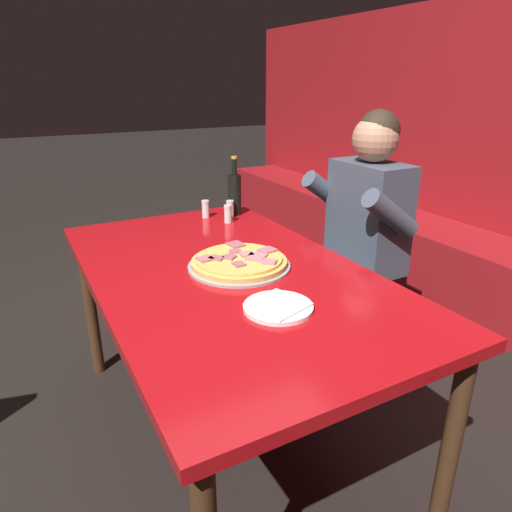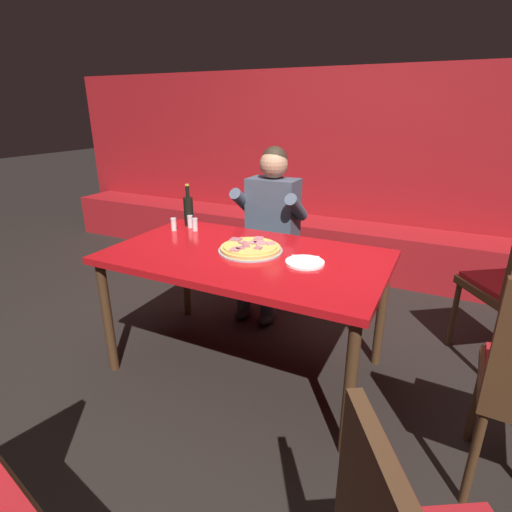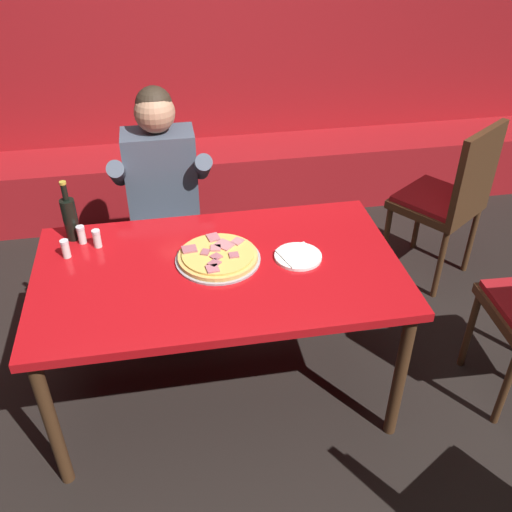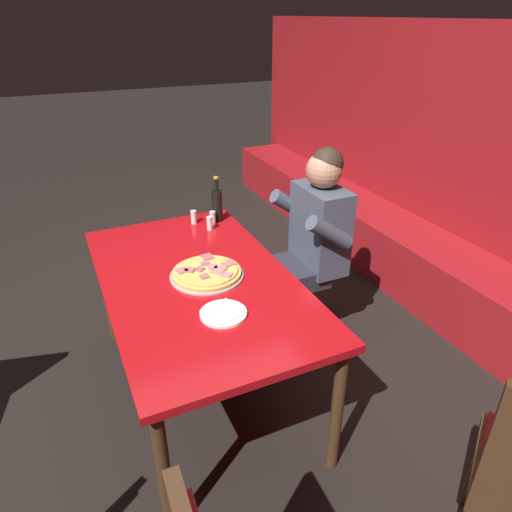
# 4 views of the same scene
# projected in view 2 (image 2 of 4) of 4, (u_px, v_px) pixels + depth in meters

# --- Properties ---
(ground_plane) EXTENTS (24.00, 24.00, 0.00)m
(ground_plane) POSITION_uv_depth(u_px,v_px,m) (247.00, 365.00, 2.54)
(ground_plane) COLOR black
(booth_wall_panel) EXTENTS (6.80, 0.16, 1.90)m
(booth_wall_panel) POSITION_uv_depth(u_px,v_px,m) (345.00, 169.00, 4.04)
(booth_wall_panel) COLOR maroon
(booth_wall_panel) RESTS_ON ground_plane
(booth_bench) EXTENTS (6.46, 0.48, 0.46)m
(booth_bench) POSITION_uv_depth(u_px,v_px,m) (332.00, 246.00, 4.02)
(booth_bench) COLOR maroon
(booth_bench) RESTS_ON ground_plane
(main_dining_table) EXTENTS (1.58, 0.91, 0.76)m
(main_dining_table) POSITION_uv_depth(u_px,v_px,m) (246.00, 265.00, 2.30)
(main_dining_table) COLOR #422816
(main_dining_table) RESTS_ON ground_plane
(pizza) EXTENTS (0.37, 0.37, 0.05)m
(pizza) POSITION_uv_depth(u_px,v_px,m) (250.00, 248.00, 2.31)
(pizza) COLOR #9E9EA3
(pizza) RESTS_ON main_dining_table
(plate_white_paper) EXTENTS (0.21, 0.21, 0.02)m
(plate_white_paper) POSITION_uv_depth(u_px,v_px,m) (305.00, 262.00, 2.13)
(plate_white_paper) COLOR white
(plate_white_paper) RESTS_ON main_dining_table
(beer_bottle) EXTENTS (0.07, 0.07, 0.29)m
(beer_bottle) POSITION_uv_depth(u_px,v_px,m) (189.00, 210.00, 2.79)
(beer_bottle) COLOR black
(beer_bottle) RESTS_ON main_dining_table
(shaker_red_pepper_flakes) EXTENTS (0.04, 0.04, 0.09)m
(shaker_red_pepper_flakes) POSITION_uv_depth(u_px,v_px,m) (190.00, 222.00, 2.76)
(shaker_red_pepper_flakes) COLOR silver
(shaker_red_pepper_flakes) RESTS_ON main_dining_table
(shaker_oregano) EXTENTS (0.04, 0.04, 0.09)m
(shaker_oregano) POSITION_uv_depth(u_px,v_px,m) (195.00, 225.00, 2.69)
(shaker_oregano) COLOR silver
(shaker_oregano) RESTS_ON main_dining_table
(shaker_parmesan) EXTENTS (0.04, 0.04, 0.09)m
(shaker_parmesan) POSITION_uv_depth(u_px,v_px,m) (174.00, 225.00, 2.69)
(shaker_parmesan) COLOR silver
(shaker_parmesan) RESTS_ON main_dining_table
(diner_seated_blue_shirt) EXTENTS (0.53, 0.53, 1.27)m
(diner_seated_blue_shirt) POSITION_uv_depth(u_px,v_px,m) (268.00, 225.00, 3.02)
(diner_seated_blue_shirt) COLOR black
(diner_seated_blue_shirt) RESTS_ON ground_plane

